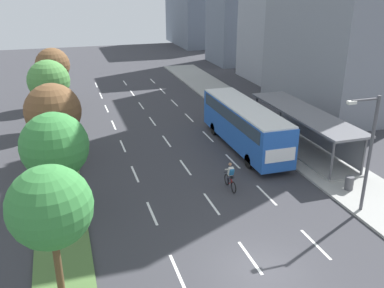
{
  "coord_description": "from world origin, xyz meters",
  "views": [
    {
      "loc": [
        -7.45,
        -13.67,
        12.1
      ],
      "look_at": [
        0.83,
        12.7,
        1.2
      ],
      "focal_mm": 39.4,
      "sensor_mm": 36.0,
      "label": 1
    }
  ],
  "objects_px": {
    "cyclist": "(230,177)",
    "streetlight": "(368,147)",
    "median_tree_third": "(53,111)",
    "bus_shelter": "(306,126)",
    "median_tree_nearest": "(50,208)",
    "trash_bin": "(349,183)",
    "median_tree_fourth": "(49,81)",
    "median_tree_fifth": "(53,65)",
    "bus": "(244,122)",
    "median_tree_second": "(54,146)"
  },
  "relations": [
    {
      "from": "cyclist",
      "to": "streetlight",
      "type": "distance_m",
      "value": 8.02
    },
    {
      "from": "median_tree_third",
      "to": "bus_shelter",
      "type": "bearing_deg",
      "value": -9.61
    },
    {
      "from": "cyclist",
      "to": "median_tree_third",
      "type": "bearing_deg",
      "value": 143.75
    },
    {
      "from": "cyclist",
      "to": "median_tree_nearest",
      "type": "bearing_deg",
      "value": -143.58
    },
    {
      "from": "cyclist",
      "to": "trash_bin",
      "type": "height_order",
      "value": "cyclist"
    },
    {
      "from": "cyclist",
      "to": "median_tree_third",
      "type": "relative_size",
      "value": 0.33
    },
    {
      "from": "median_tree_fourth",
      "to": "trash_bin",
      "type": "distance_m",
      "value": 24.42
    },
    {
      "from": "bus_shelter",
      "to": "trash_bin",
      "type": "height_order",
      "value": "bus_shelter"
    },
    {
      "from": "median_tree_fifth",
      "to": "streetlight",
      "type": "relative_size",
      "value": 0.88
    },
    {
      "from": "bus_shelter",
      "to": "streetlight",
      "type": "relative_size",
      "value": 1.81
    },
    {
      "from": "cyclist",
      "to": "median_tree_fifth",
      "type": "distance_m",
      "value": 24.42
    },
    {
      "from": "median_tree_third",
      "to": "bus",
      "type": "bearing_deg",
      "value": -5.74
    },
    {
      "from": "streetlight",
      "to": "trash_bin",
      "type": "relative_size",
      "value": 7.65
    },
    {
      "from": "bus_shelter",
      "to": "trash_bin",
      "type": "bearing_deg",
      "value": -99.01
    },
    {
      "from": "cyclist",
      "to": "trash_bin",
      "type": "bearing_deg",
      "value": -20.4
    },
    {
      "from": "cyclist",
      "to": "streetlight",
      "type": "bearing_deg",
      "value": -39.7
    },
    {
      "from": "trash_bin",
      "to": "bus",
      "type": "bearing_deg",
      "value": 110.71
    },
    {
      "from": "median_tree_second",
      "to": "median_tree_fourth",
      "type": "height_order",
      "value": "median_tree_fourth"
    },
    {
      "from": "median_tree_second",
      "to": "median_tree_fifth",
      "type": "bearing_deg",
      "value": 89.9
    },
    {
      "from": "cyclist",
      "to": "median_tree_fifth",
      "type": "relative_size",
      "value": 0.32
    },
    {
      "from": "median_tree_nearest",
      "to": "median_tree_second",
      "type": "distance_m",
      "value": 7.39
    },
    {
      "from": "streetlight",
      "to": "trash_bin",
      "type": "height_order",
      "value": "streetlight"
    },
    {
      "from": "bus_shelter",
      "to": "cyclist",
      "type": "distance_m",
      "value": 8.98
    },
    {
      "from": "median_tree_second",
      "to": "median_tree_fourth",
      "type": "xyz_separation_m",
      "value": [
        -0.3,
        14.75,
        0.19
      ]
    },
    {
      "from": "median_tree_nearest",
      "to": "bus_shelter",
      "type": "bearing_deg",
      "value": 33.3
    },
    {
      "from": "streetlight",
      "to": "bus_shelter",
      "type": "bearing_deg",
      "value": 76.85
    },
    {
      "from": "bus_shelter",
      "to": "median_tree_second",
      "type": "xyz_separation_m",
      "value": [
        -17.72,
        -4.37,
        2.18
      ]
    },
    {
      "from": "median_tree_fifth",
      "to": "trash_bin",
      "type": "height_order",
      "value": "median_tree_fifth"
    },
    {
      "from": "median_tree_nearest",
      "to": "streetlight",
      "type": "distance_m",
      "value": 16.01
    },
    {
      "from": "median_tree_nearest",
      "to": "median_tree_third",
      "type": "distance_m",
      "value": 14.77
    },
    {
      "from": "median_tree_fifth",
      "to": "trash_bin",
      "type": "relative_size",
      "value": 6.73
    },
    {
      "from": "trash_bin",
      "to": "median_tree_second",
      "type": "bearing_deg",
      "value": 171.64
    },
    {
      "from": "cyclist",
      "to": "streetlight",
      "type": "height_order",
      "value": "streetlight"
    },
    {
      "from": "median_tree_third",
      "to": "median_tree_second",
      "type": "bearing_deg",
      "value": -89.46
    },
    {
      "from": "bus_shelter",
      "to": "trash_bin",
      "type": "distance_m",
      "value": 7.02
    },
    {
      "from": "median_tree_fourth",
      "to": "median_tree_third",
      "type": "bearing_deg",
      "value": -88.18
    },
    {
      "from": "median_tree_second",
      "to": "streetlight",
      "type": "relative_size",
      "value": 0.88
    },
    {
      "from": "cyclist",
      "to": "trash_bin",
      "type": "relative_size",
      "value": 2.14
    },
    {
      "from": "streetlight",
      "to": "bus",
      "type": "bearing_deg",
      "value": 101.47
    },
    {
      "from": "median_tree_third",
      "to": "streetlight",
      "type": "xyz_separation_m",
      "value": [
        15.67,
        -12.05,
        0.13
      ]
    },
    {
      "from": "cyclist",
      "to": "median_tree_nearest",
      "type": "height_order",
      "value": "median_tree_nearest"
    },
    {
      "from": "median_tree_third",
      "to": "streetlight",
      "type": "distance_m",
      "value": 19.77
    },
    {
      "from": "bus_shelter",
      "to": "streetlight",
      "type": "xyz_separation_m",
      "value": [
        -2.11,
        -9.04,
        2.02
      ]
    },
    {
      "from": "median_tree_nearest",
      "to": "median_tree_third",
      "type": "height_order",
      "value": "median_tree_nearest"
    },
    {
      "from": "median_tree_third",
      "to": "median_tree_fifth",
      "type": "distance_m",
      "value": 14.76
    },
    {
      "from": "median_tree_fourth",
      "to": "streetlight",
      "type": "height_order",
      "value": "streetlight"
    },
    {
      "from": "cyclist",
      "to": "median_tree_second",
      "type": "xyz_separation_m",
      "value": [
        -9.91,
        -0.06,
        3.25
      ]
    },
    {
      "from": "cyclist",
      "to": "median_tree_fourth",
      "type": "bearing_deg",
      "value": 124.81
    },
    {
      "from": "bus_shelter",
      "to": "median_tree_third",
      "type": "height_order",
      "value": "median_tree_third"
    },
    {
      "from": "median_tree_second",
      "to": "median_tree_fifth",
      "type": "height_order",
      "value": "median_tree_fifth"
    }
  ]
}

